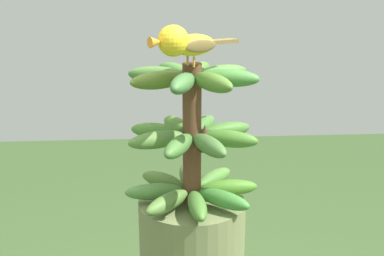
% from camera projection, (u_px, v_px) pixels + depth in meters
% --- Properties ---
extents(banana_bunch, '(0.32, 0.32, 0.33)m').
position_uv_depth(banana_bunch, '(192.00, 135.00, 1.11)').
color(banana_bunch, brown).
rests_on(banana_bunch, banana_tree).
extents(perched_bird, '(0.20, 0.13, 0.09)m').
position_uv_depth(perched_bird, '(183.00, 43.00, 1.00)').
color(perched_bird, '#C68933').
rests_on(perched_bird, banana_bunch).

